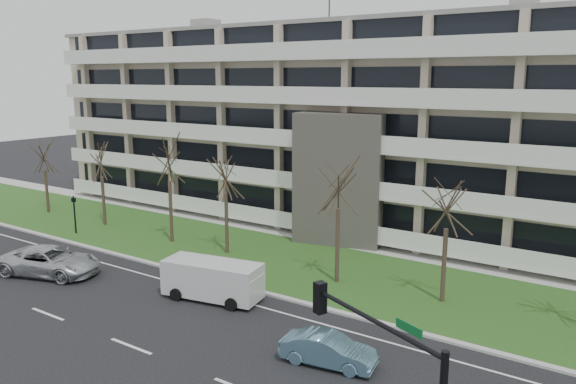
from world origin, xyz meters
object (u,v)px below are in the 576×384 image
Objects in this scene: silver_pickup at (50,261)px; blue_sedan at (328,350)px; pedestrian_signal at (74,210)px; white_van at (214,277)px.

silver_pickup is 18.71m from blue_sedan.
silver_pickup reaches higher than blue_sedan.
pedestrian_signal is at bearing 27.56° from silver_pickup.
pedestrian_signal is (-16.65, 3.71, 0.62)m from white_van.
silver_pickup is at bearing 80.23° from blue_sedan.
white_van is (10.40, 2.51, 0.38)m from silver_pickup.
silver_pickup is 8.87m from pedestrian_signal.
blue_sedan is at bearing -27.88° from white_van.
blue_sedan is (18.71, -0.09, -0.18)m from silver_pickup.
white_van reaches higher than blue_sedan.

